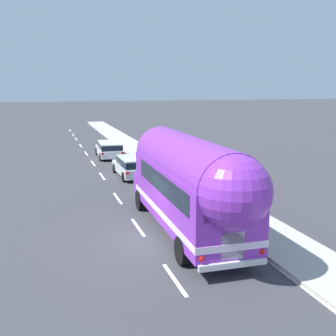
# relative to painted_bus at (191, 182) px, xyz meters

# --- Properties ---
(ground_plane) EXTENTS (300.00, 300.00, 0.00)m
(ground_plane) POSITION_rel_painted_bus_xyz_m (-1.80, 0.17, -2.30)
(ground_plane) COLOR #38383D
(lane_markings) EXTENTS (3.77, 80.00, 0.01)m
(lane_markings) POSITION_rel_painted_bus_xyz_m (0.76, 13.00, -2.30)
(lane_markings) COLOR silver
(lane_markings) RESTS_ON ground
(sidewalk_slab) EXTENTS (2.58, 90.00, 0.15)m
(sidewalk_slab) POSITION_rel_painted_bus_xyz_m (3.12, 10.17, -2.23)
(sidewalk_slab) COLOR #ADA89E
(sidewalk_slab) RESTS_ON ground
(painted_bus) EXTENTS (2.71, 11.32, 4.12)m
(painted_bus) POSITION_rel_painted_bus_xyz_m (0.00, 0.00, 0.00)
(painted_bus) COLOR purple
(painted_bus) RESTS_ON ground
(car_lead) EXTENTS (1.97, 4.54, 1.37)m
(car_lead) POSITION_rel_painted_bus_xyz_m (0.12, 11.98, -1.52)
(car_lead) COLOR silver
(car_lead) RESTS_ON ground
(car_second) EXTENTS (2.14, 4.79, 1.37)m
(car_second) POSITION_rel_painted_bus_xyz_m (-0.11, 20.08, -1.50)
(car_second) COLOR white
(car_second) RESTS_ON ground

